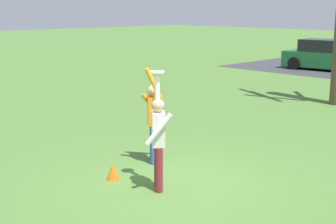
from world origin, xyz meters
TOP-DOWN VIEW (x-y plane):
  - ground_plane at (0.00, 0.00)m, footprint 120.00×120.00m
  - person_catcher at (0.06, -0.39)m, footprint 0.57×0.55m
  - person_defender at (-1.13, 0.56)m, footprint 0.65×0.64m
  - frisbee_disc at (-0.12, -0.25)m, footprint 0.26×0.26m
  - parked_car_green at (-6.16, 17.30)m, footprint 4.26×2.35m
  - field_cone_orange at (-0.89, -0.68)m, footprint 0.26×0.26m

SIDE VIEW (x-z plane):
  - ground_plane at x=0.00m, z-range 0.00..0.00m
  - field_cone_orange at x=-0.89m, z-range 0.00..0.32m
  - parked_car_green at x=-6.16m, z-range -0.07..1.52m
  - person_defender at x=-1.13m, z-range -0.04..2.00m
  - person_catcher at x=0.06m, z-range -0.06..2.02m
  - frisbee_disc at x=-0.12m, z-range 2.08..2.10m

